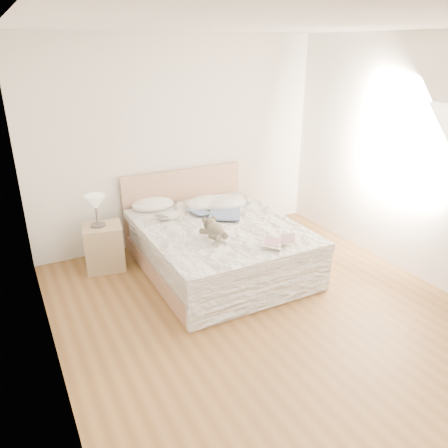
{
  "coord_description": "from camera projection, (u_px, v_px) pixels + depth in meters",
  "views": [
    {
      "loc": [
        -2.16,
        -3.1,
        2.56
      ],
      "look_at": [
        0.03,
        1.05,
        0.62
      ],
      "focal_mm": 35.0,
      "sensor_mm": 36.0,
      "label": 1
    }
  ],
  "objects": [
    {
      "name": "floor",
      "position": [
        269.0,
        316.0,
        4.44
      ],
      "size": [
        4.0,
        4.5,
        0.0
      ],
      "primitive_type": "cube",
      "color": "brown",
      "rests_on": "ground"
    },
    {
      "name": "ceiling",
      "position": [
        283.0,
        24.0,
        3.41
      ],
      "size": [
        4.0,
        4.5,
        0.0
      ],
      "primitive_type": "cube",
      "color": "white",
      "rests_on": "ground"
    },
    {
      "name": "wall_back",
      "position": [
        180.0,
        143.0,
        5.76
      ],
      "size": [
        4.0,
        0.02,
        2.7
      ],
      "primitive_type": "cube",
      "color": "white",
      "rests_on": "ground"
    },
    {
      "name": "wall_left",
      "position": [
        38.0,
        230.0,
        3.06
      ],
      "size": [
        0.02,
        4.5,
        2.7
      ],
      "primitive_type": "cube",
      "color": "white",
      "rests_on": "ground"
    },
    {
      "name": "wall_right",
      "position": [
        427.0,
        163.0,
        4.79
      ],
      "size": [
        0.02,
        4.5,
        2.7
      ],
      "primitive_type": "cube",
      "color": "white",
      "rests_on": "ground"
    },
    {
      "name": "window",
      "position": [
        406.0,
        149.0,
        4.99
      ],
      "size": [
        0.02,
        1.3,
        1.1
      ],
      "primitive_type": "cube",
      "color": "white",
      "rests_on": "wall_right"
    },
    {
      "name": "bed",
      "position": [
        216.0,
        244.0,
        5.3
      ],
      "size": [
        1.72,
        2.14,
        1.0
      ],
      "color": "tan",
      "rests_on": "floor"
    },
    {
      "name": "nightstand",
      "position": [
        104.0,
        247.0,
        5.29
      ],
      "size": [
        0.51,
        0.47,
        0.56
      ],
      "primitive_type": "cube",
      "rotation": [
        0.0,
        0.0,
        -0.18
      ],
      "color": "tan",
      "rests_on": "floor"
    },
    {
      "name": "table_lamp",
      "position": [
        96.0,
        204.0,
        5.08
      ],
      "size": [
        0.25,
        0.25,
        0.38
      ],
      "color": "#45413C",
      "rests_on": "nightstand"
    },
    {
      "name": "pillow_left",
      "position": [
        153.0,
        204.0,
        5.63
      ],
      "size": [
        0.58,
        0.44,
        0.16
      ],
      "primitive_type": "ellipsoid",
      "rotation": [
        0.0,
        0.0,
        -0.1
      ],
      "color": "white",
      "rests_on": "bed"
    },
    {
      "name": "pillow_middle",
      "position": [
        205.0,
        203.0,
        5.68
      ],
      "size": [
        0.65,
        0.54,
        0.17
      ],
      "primitive_type": "ellipsoid",
      "rotation": [
        0.0,
        0.0,
        0.29
      ],
      "color": "white",
      "rests_on": "bed"
    },
    {
      "name": "pillow_right",
      "position": [
        225.0,
        204.0,
        5.67
      ],
      "size": [
        0.6,
        0.43,
        0.17
      ],
      "primitive_type": "ellipsoid",
      "rotation": [
        0.0,
        0.0,
        -0.04
      ],
      "color": "silver",
      "rests_on": "bed"
    },
    {
      "name": "blouse",
      "position": [
        225.0,
        212.0,
        5.42
      ],
      "size": [
        0.83,
        0.84,
        0.02
      ],
      "primitive_type": null,
      "rotation": [
        0.0,
        0.0,
        -0.54
      ],
      "color": "#3F5376",
      "rests_on": "bed"
    },
    {
      "name": "photo_book",
      "position": [
        167.0,
        216.0,
        5.27
      ],
      "size": [
        0.33,
        0.29,
        0.02
      ],
      "primitive_type": "cube",
      "rotation": [
        0.0,
        0.0,
        0.42
      ],
      "color": "silver",
      "rests_on": "bed"
    },
    {
      "name": "childrens_book",
      "position": [
        280.0,
        241.0,
        4.61
      ],
      "size": [
        0.49,
        0.47,
        0.03
      ],
      "primitive_type": "cube",
      "rotation": [
        0.0,
        0.0,
        -0.66
      ],
      "color": "#EEE3C1",
      "rests_on": "bed"
    },
    {
      "name": "teddy_bear",
      "position": [
        215.0,
        236.0,
        4.69
      ],
      "size": [
        0.25,
        0.34,
        0.18
      ],
      "primitive_type": null,
      "rotation": [
        0.0,
        0.0,
        0.03
      ],
      "color": "brown",
      "rests_on": "bed"
    }
  ]
}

